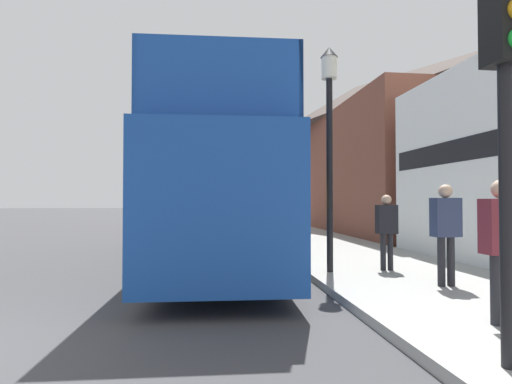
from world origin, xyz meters
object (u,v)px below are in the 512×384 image
parked_car_ahead_of_bus (227,221)px  lamp_post_second (267,158)px  tour_bus (220,194)px  pedestrian_third (387,225)px  lamp_post_nearest (329,116)px  pedestrian_nearest (502,237)px  pedestrian_second (446,225)px  traffic_signal (507,73)px

parked_car_ahead_of_bus → lamp_post_second: bearing=-22.8°
lamp_post_second → tour_bus: bearing=-108.6°
pedestrian_third → lamp_post_nearest: (-1.25, -0.04, 2.27)m
pedestrian_nearest → pedestrian_third: bearing=85.2°
pedestrian_third → parked_car_ahead_of_bus: bearing=104.5°
lamp_post_nearest → pedestrian_nearest: bearing=-75.6°
parked_car_ahead_of_bus → pedestrian_third: bearing=-72.2°
tour_bus → parked_car_ahead_of_bus: tour_bus is taller
pedestrian_nearest → pedestrian_second: size_ratio=0.98×
pedestrian_third → lamp_post_second: bearing=95.9°
tour_bus → lamp_post_second: 7.65m
tour_bus → pedestrian_nearest: 7.29m
pedestrian_nearest → lamp_post_second: lamp_post_second is taller
tour_bus → pedestrian_second: tour_bus is taller
pedestrian_second → pedestrian_third: pedestrian_second is taller
tour_bus → pedestrian_nearest: size_ratio=6.54×
lamp_post_nearest → lamp_post_second: (0.22, 9.95, 0.21)m
pedestrian_third → traffic_signal: bearing=-103.5°
pedestrian_third → pedestrian_second: bearing=-79.6°
pedestrian_second → lamp_post_nearest: size_ratio=0.37×
pedestrian_third → traffic_signal: (-1.16, -4.85, 1.62)m
pedestrian_second → pedestrian_third: 1.66m
parked_car_ahead_of_bus → lamp_post_second: size_ratio=0.88×
pedestrian_second → traffic_signal: traffic_signal is taller
pedestrian_nearest → traffic_signal: size_ratio=0.49×
tour_bus → pedestrian_second: 5.86m
pedestrian_nearest → traffic_signal: bearing=-126.5°
parked_car_ahead_of_bus → pedestrian_third: pedestrian_third is taller
pedestrian_third → lamp_post_second: 10.27m
tour_bus → pedestrian_third: 4.50m
parked_car_ahead_of_bus → traffic_signal: traffic_signal is taller
lamp_post_second → parked_car_ahead_of_bus: bearing=154.0°
pedestrian_nearest → lamp_post_second: 13.84m
pedestrian_nearest → lamp_post_second: size_ratio=0.34×
traffic_signal → lamp_post_nearest: 4.85m
pedestrian_second → pedestrian_third: (-0.30, 1.63, -0.09)m
pedestrian_nearest → lamp_post_nearest: bearing=104.4°
pedestrian_third → lamp_post_nearest: size_ratio=0.34×
lamp_post_second → pedestrian_nearest: bearing=-87.0°
pedestrian_nearest → pedestrian_third: pedestrian_nearest is taller
parked_car_ahead_of_bus → pedestrian_nearest: bearing=-77.0°
pedestrian_nearest → lamp_post_nearest: size_ratio=0.37×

